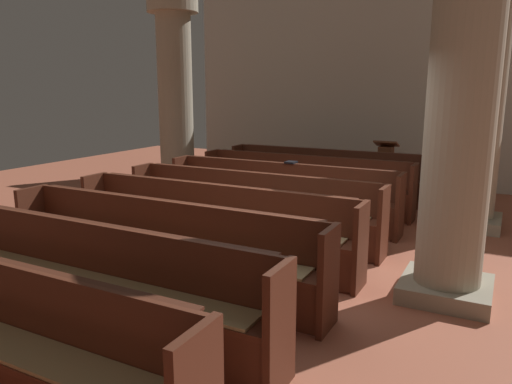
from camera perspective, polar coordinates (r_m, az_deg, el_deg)
The scene contains 14 objects.
ground_plane at distance 5.94m, azimuth 3.06°, elevation -9.04°, with size 19.20×19.20×0.00m, color #AD5B42.
back_wall at distance 11.36m, azimuth 16.36°, elevation 12.14°, with size 10.00×0.16×4.50m, color beige.
pew_row_0 at distance 9.68m, azimuth 7.83°, elevation 2.28°, with size 3.87×0.47×0.96m.
pew_row_1 at distance 8.74m, azimuth 5.56°, elevation 1.29°, with size 3.87×0.46×0.96m.
pew_row_2 at distance 7.83m, azimuth 2.74°, elevation 0.06°, with size 3.87×0.46×0.96m.
pew_row_3 at distance 6.94m, azimuth -0.81°, elevation -1.49°, with size 3.87×0.47×0.96m.
pew_row_4 at distance 6.09m, azimuth -5.38°, elevation -3.47°, with size 3.87×0.46×0.96m.
pew_row_5 at distance 5.30m, azimuth -11.40°, elevation -6.03°, with size 3.87×0.46×0.96m.
pew_row_6 at distance 4.60m, azimuth -19.47°, elevation -9.31°, with size 3.87×0.47×0.96m.
pillar_aisle_side at distance 8.15m, azimuth 24.84°, elevation 9.97°, with size 0.97×0.97×3.85m.
pillar_far_side at distance 9.88m, azimuth -9.41°, elevation 11.07°, with size 0.97×0.97×3.85m.
pillar_aisle_rear at distance 5.15m, azimuth 22.93°, elevation 9.55°, with size 0.95×0.95×3.85m.
lectern at distance 10.60m, azimuth 14.85°, elevation 2.49°, with size 0.48×0.45×1.08m.
hymn_book at distance 7.87m, azimuth 4.12°, elevation 3.49°, with size 0.17×0.19×0.03m, color black.
Camera 1 is at (2.29, -5.05, 2.14)m, focal length 34.19 mm.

